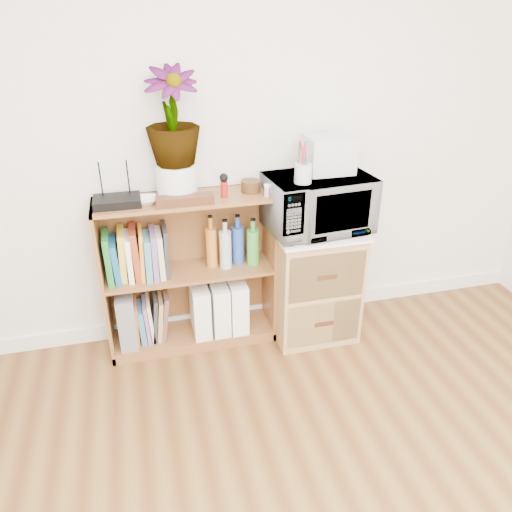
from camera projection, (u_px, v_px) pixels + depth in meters
name	position (u px, v px, depth m)	size (l,w,h in m)	color
skirting_board	(243.00, 313.00, 3.34)	(4.00, 0.02, 0.10)	white
bookshelf	(190.00, 274.00, 2.95)	(1.00, 0.30, 0.95)	brown
wicker_unit	(312.00, 282.00, 3.11)	(0.50, 0.45, 0.70)	#9E7542
microwave	(318.00, 203.00, 2.86)	(0.58, 0.39, 0.32)	white
pen_cup	(303.00, 173.00, 2.66)	(0.09, 0.09, 0.10)	silver
small_appliance	(329.00, 154.00, 2.81)	(0.26, 0.22, 0.21)	silver
router	(117.00, 201.00, 2.63)	(0.24, 0.17, 0.04)	black
white_bowl	(145.00, 201.00, 2.65)	(0.13, 0.13, 0.03)	white
plant_pot	(177.00, 181.00, 2.70)	(0.22, 0.22, 0.19)	silver
potted_plant	(172.00, 117.00, 2.54)	(0.28, 0.28, 0.50)	#29672F
trinket_box	(185.00, 200.00, 2.63)	(0.30, 0.08, 0.05)	#351E0E
kokeshi_doll	(224.00, 189.00, 2.73)	(0.04, 0.04, 0.09)	maroon
wooden_bowl	(251.00, 186.00, 2.81)	(0.11, 0.11, 0.06)	#391F0F
paint_jars	(273.00, 192.00, 2.75)	(0.10, 0.04, 0.05)	pink
file_box	(127.00, 316.00, 2.97)	(0.10, 0.27, 0.34)	slate
magazine_holder_left	(200.00, 308.00, 3.06)	(0.10, 0.26, 0.32)	white
magazine_holder_mid	(219.00, 306.00, 3.09)	(0.10, 0.26, 0.32)	white
magazine_holder_right	(236.00, 303.00, 3.11)	(0.10, 0.26, 0.33)	white
cookbooks	(137.00, 255.00, 2.81)	(0.35, 0.20, 0.30)	#1E722E
liquor_bottles	(243.00, 241.00, 2.94)	(0.47, 0.07, 0.31)	#C16E24
lower_books	(151.00, 318.00, 3.02)	(0.22, 0.19, 0.30)	#CD6224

